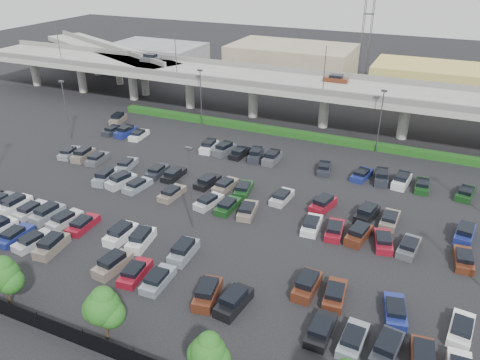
{
  "coord_description": "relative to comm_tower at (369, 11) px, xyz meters",
  "views": [
    {
      "loc": [
        24.44,
        -48.78,
        30.06
      ],
      "look_at": [
        1.65,
        2.06,
        2.0
      ],
      "focal_mm": 35.0,
      "sensor_mm": 36.0,
      "label": 1
    }
  ],
  "objects": [
    {
      "name": "parked_cars",
      "position": [
        -4.94,
        -78.2,
        -14.98
      ],
      "size": [
        63.23,
        41.67,
        1.67
      ],
      "color": "#163D17",
      "rests_on": "ground"
    },
    {
      "name": "light_poles",
      "position": [
        -8.12,
        -72.0,
        -9.37
      ],
      "size": [
        66.9,
        48.38,
        10.3
      ],
      "color": "#46464B",
      "rests_on": "ground"
    },
    {
      "name": "overpass",
      "position": [
        -4.25,
        -41.99,
        -8.64
      ],
      "size": [
        150.0,
        13.0,
        15.8
      ],
      "color": "gray",
      "rests_on": "ground"
    },
    {
      "name": "fence",
      "position": [
        -4.05,
        -102.0,
        -14.71
      ],
      "size": [
        70.0,
        0.1,
        2.0
      ],
      "color": "black",
      "rests_on": "ground"
    },
    {
      "name": "comm_tower",
      "position": [
        0.0,
        0.0,
        0.0
      ],
      "size": [
        2.4,
        2.4,
        30.0
      ],
      "color": "#46464B",
      "rests_on": "ground"
    },
    {
      "name": "tree_row",
      "position": [
        -3.3,
        -100.53,
        -12.09
      ],
      "size": [
        65.07,
        3.66,
        5.94
      ],
      "color": "#332316",
      "rests_on": "ground"
    },
    {
      "name": "ground",
      "position": [
        -4.0,
        -74.0,
        -15.61
      ],
      "size": [
        280.0,
        280.0,
        0.0
      ],
      "primitive_type": "plane",
      "color": "black"
    },
    {
      "name": "hedge",
      "position": [
        -4.0,
        -49.0,
        -15.06
      ],
      "size": [
        66.0,
        1.6,
        1.1
      ],
      "primitive_type": "cube",
      "color": "#163D11",
      "rests_on": "ground"
    },
    {
      "name": "on_ramp",
      "position": [
        -56.1,
        -30.95,
        -8.76
      ],
      "size": [
        50.93,
        30.13,
        8.8
      ],
      "color": "gray",
      "rests_on": "ground"
    },
    {
      "name": "distant_buildings",
      "position": [
        8.38,
        -12.19,
        -11.87
      ],
      "size": [
        138.0,
        24.0,
        9.0
      ],
      "color": "slate",
      "rests_on": "ground"
    }
  ]
}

